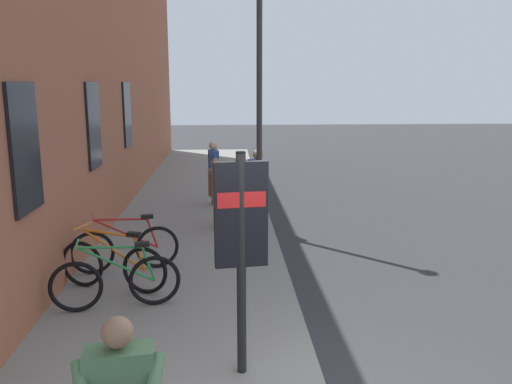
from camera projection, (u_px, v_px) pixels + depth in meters
ground at (322, 237)px, 11.17m from camera, size 60.00×60.00×0.00m
sidewalk_pavement at (196, 213)px, 12.96m from camera, size 24.00×3.50×0.12m
station_facade at (110, 48)px, 13.01m from camera, size 22.00×0.65×8.02m
bicycle_leaning_wall at (116, 282)px, 7.29m from camera, size 0.50×1.75×0.97m
bicycle_under_window at (113, 265)px, 7.94m from camera, size 0.70×1.70×0.97m
bicycle_end_of_row at (126, 248)px, 8.76m from camera, size 0.59×1.73×0.97m
transit_info_sign at (241, 229)px, 5.44m from camera, size 0.16×0.56×2.40m
pedestrian_near_bus at (258, 179)px, 11.49m from camera, size 0.56×0.44×1.66m
pedestrian_by_facade at (216, 186)px, 11.19m from camera, size 0.57×0.31×1.52m
pedestrian_crossing_street at (214, 166)px, 13.43m from camera, size 0.61×0.29×1.62m
street_lamp at (259, 73)px, 10.89m from camera, size 0.28×0.28×5.53m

